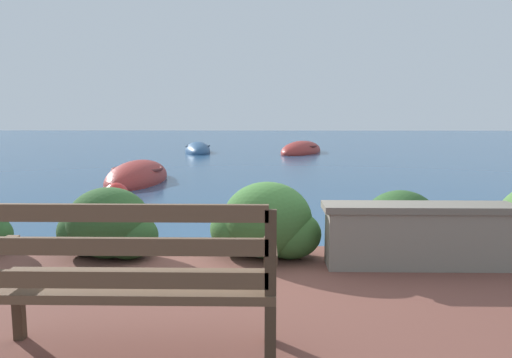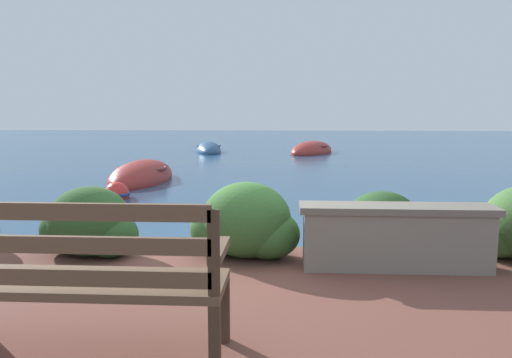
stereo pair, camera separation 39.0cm
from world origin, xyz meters
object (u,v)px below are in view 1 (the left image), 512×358
at_px(park_bench, 130,278).
at_px(mooring_buoy, 116,195).
at_px(rowboat_far, 198,151).
at_px(rowboat_mid, 301,151).
at_px(rowboat_nearest, 138,179).

bearing_deg(park_bench, mooring_buoy, 109.10).
bearing_deg(rowboat_far, park_bench, -3.77).
bearing_deg(rowboat_mid, park_bench, 17.21).
relative_size(rowboat_nearest, mooring_buoy, 6.13).
bearing_deg(rowboat_nearest, rowboat_far, -178.86).
bearing_deg(rowboat_far, mooring_buoy, -10.42).
relative_size(rowboat_nearest, rowboat_far, 1.06).
relative_size(rowboat_mid, mooring_buoy, 6.57).
xyz_separation_m(park_bench, mooring_buoy, (-2.05, 6.48, -0.62)).
height_order(rowboat_nearest, rowboat_mid, rowboat_nearest).
xyz_separation_m(rowboat_far, mooring_buoy, (-0.01, -11.11, 0.02)).
bearing_deg(park_bench, rowboat_far, 98.17).
xyz_separation_m(park_bench, rowboat_mid, (2.16, 17.31, -0.63)).
xyz_separation_m(rowboat_mid, rowboat_far, (-4.20, 0.28, -0.01)).
xyz_separation_m(park_bench, rowboat_nearest, (-2.24, 8.82, -0.63)).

